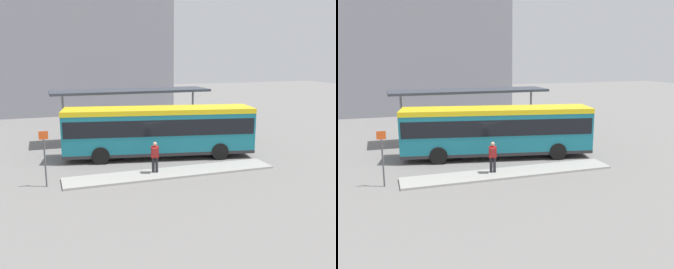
% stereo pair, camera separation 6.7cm
% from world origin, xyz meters
% --- Properties ---
extents(ground_plane, '(120.00, 120.00, 0.00)m').
position_xyz_m(ground_plane, '(0.00, 0.00, 0.00)').
color(ground_plane, slate).
extents(curb_island, '(11.72, 1.80, 0.12)m').
position_xyz_m(curb_island, '(-0.40, -3.61, 0.06)').
color(curb_island, '#9E9E99').
rests_on(curb_island, ground_plane).
extents(city_bus, '(12.08, 4.65, 3.18)m').
position_xyz_m(city_bus, '(0.01, -0.00, 1.85)').
color(city_bus, '#197284').
rests_on(city_bus, ground_plane).
extents(pedestrian_waiting, '(0.47, 0.51, 1.70)m').
position_xyz_m(pedestrian_waiting, '(-1.32, -3.44, 1.10)').
color(pedestrian_waiting, '#232328').
rests_on(pedestrian_waiting, curb_island).
extents(bicycle_black, '(0.48, 1.55, 0.67)m').
position_xyz_m(bicycle_black, '(7.84, 2.92, 0.34)').
color(bicycle_black, black).
rests_on(bicycle_black, ground_plane).
extents(bicycle_blue, '(0.48, 1.77, 0.76)m').
position_xyz_m(bicycle_blue, '(8.04, 3.75, 0.38)').
color(bicycle_blue, black).
rests_on(bicycle_blue, ground_plane).
extents(bicycle_orange, '(0.48, 1.80, 0.78)m').
position_xyz_m(bicycle_orange, '(7.88, 4.58, 0.39)').
color(bicycle_orange, black).
rests_on(bicycle_orange, ground_plane).
extents(station_shelter, '(11.77, 2.98, 3.89)m').
position_xyz_m(station_shelter, '(-0.54, 5.28, 3.74)').
color(station_shelter, '#383D47').
rests_on(station_shelter, ground_plane).
extents(potted_planter_near_shelter, '(0.96, 0.96, 1.41)m').
position_xyz_m(potted_planter_near_shelter, '(-1.26, 2.96, 0.73)').
color(potted_planter_near_shelter, slate).
rests_on(potted_planter_near_shelter, ground_plane).
extents(platform_sign, '(0.44, 0.08, 2.80)m').
position_xyz_m(platform_sign, '(-6.97, -3.55, 1.56)').
color(platform_sign, '#4C4C51').
rests_on(platform_sign, ground_plane).
extents(station_building, '(24.18, 10.98, 16.59)m').
position_xyz_m(station_building, '(-4.35, 24.49, 8.29)').
color(station_building, gray).
rests_on(station_building, ground_plane).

